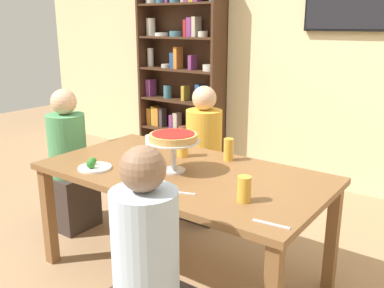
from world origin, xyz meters
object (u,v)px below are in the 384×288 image
at_px(cutlery_fork_near, 271,224).
at_px(beer_glass_amber_short, 228,150).
at_px(cutlery_knife_near, 180,192).
at_px(cutlery_fork_far, 135,181).
at_px(bookshelf, 181,67).
at_px(beer_glass_amber_tall, 183,145).
at_px(diner_head_west, 69,170).
at_px(beer_glass_amber_spare, 244,189).
at_px(diner_far_left, 204,163).
at_px(water_glass_clear_near, 150,141).
at_px(salad_plate_near_diner, 139,158).
at_px(salad_plate_far_diner, 94,166).
at_px(diner_near_right, 147,285).
at_px(deep_dish_pizza_stand, 173,140).
at_px(dining_table, 183,182).
at_px(television, 348,6).

bearing_deg(cutlery_fork_near, beer_glass_amber_short, 127.17).
height_order(cutlery_knife_near, cutlery_fork_far, same).
xyz_separation_m(bookshelf, cutlery_fork_near, (2.33, -2.37, -0.40)).
distance_m(beer_glass_amber_tall, cutlery_knife_near, 0.67).
distance_m(diner_head_west, beer_glass_amber_spare, 1.78).
xyz_separation_m(diner_far_left, beer_glass_amber_short, (0.52, -0.46, 0.32)).
bearing_deg(water_glass_clear_near, diner_far_left, 78.10).
bearing_deg(cutlery_knife_near, cutlery_fork_near, -24.62).
height_order(bookshelf, diner_head_west, bookshelf).
xyz_separation_m(salad_plate_near_diner, salad_plate_far_diner, (-0.12, -0.30, 0.00)).
distance_m(diner_far_left, beer_glass_amber_short, 0.77).
height_order(diner_near_right, salad_plate_far_diner, diner_near_right).
relative_size(diner_near_right, cutlery_fork_far, 6.39).
bearing_deg(cutlery_fork_far, bookshelf, 121.76).
bearing_deg(diner_near_right, water_glass_clear_near, 40.47).
distance_m(diner_far_left, cutlery_fork_far, 1.20).
bearing_deg(beer_glass_amber_tall, diner_head_west, -168.44).
relative_size(salad_plate_far_diner, cutlery_fork_far, 1.18).
height_order(diner_near_right, deep_dish_pizza_stand, diner_near_right).
distance_m(dining_table, beer_glass_amber_short, 0.40).
height_order(deep_dish_pizza_stand, cutlery_fork_near, deep_dish_pizza_stand).
relative_size(salad_plate_near_diner, cutlery_fork_near, 1.23).
bearing_deg(beer_glass_amber_spare, diner_head_west, 172.46).
distance_m(beer_glass_amber_tall, beer_glass_amber_short, 0.32).
height_order(salad_plate_near_diner, cutlery_fork_near, salad_plate_near_diner).
height_order(television, beer_glass_amber_short, television).
bearing_deg(cutlery_fork_near, water_glass_clear_near, 148.23).
distance_m(deep_dish_pizza_stand, cutlery_fork_near, 0.90).
height_order(beer_glass_amber_spare, cutlery_fork_far, beer_glass_amber_spare).
bearing_deg(dining_table, beer_glass_amber_short, 69.97).
distance_m(deep_dish_pizza_stand, beer_glass_amber_spare, 0.62).
distance_m(bookshelf, salad_plate_far_diner, 2.58).
xyz_separation_m(diner_head_west, beer_glass_amber_short, (1.31, 0.32, 0.32)).
distance_m(television, beer_glass_amber_short, 2.02).
bearing_deg(beer_glass_amber_spare, diner_near_right, -105.78).
bearing_deg(diner_far_left, salad_plate_far_diner, -4.54).
bearing_deg(beer_glass_amber_short, cutlery_fork_near, -46.89).
bearing_deg(salad_plate_near_diner, water_glass_clear_near, 118.02).
distance_m(diner_head_west, deep_dish_pizza_stand, 1.23).
bearing_deg(diner_far_left, television, 152.04).
distance_m(diner_head_west, water_glass_clear_near, 0.77).
bearing_deg(beer_glass_amber_short, water_glass_clear_near, -172.86).
height_order(beer_glass_amber_tall, cutlery_fork_near, beer_glass_amber_tall).
bearing_deg(water_glass_clear_near, cutlery_fork_near, -25.83).
height_order(beer_glass_amber_tall, beer_glass_amber_short, beer_glass_amber_tall).
relative_size(diner_head_west, salad_plate_near_diner, 5.19).
xyz_separation_m(diner_near_right, water_glass_clear_near, (-0.90, 1.05, 0.30)).
xyz_separation_m(beer_glass_amber_tall, beer_glass_amber_spare, (0.73, -0.43, -0.01)).
height_order(diner_head_west, beer_glass_amber_tall, diner_head_west).
relative_size(deep_dish_pizza_stand, beer_glass_amber_short, 2.16).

